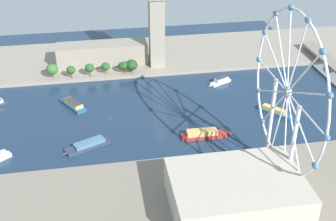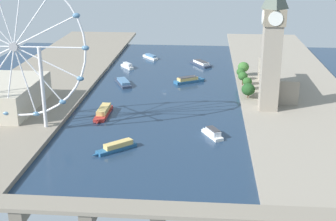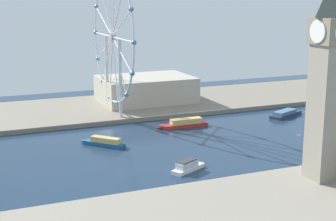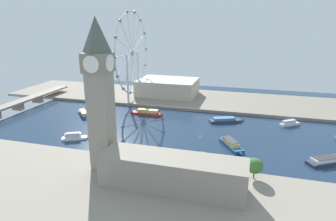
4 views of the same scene
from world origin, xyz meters
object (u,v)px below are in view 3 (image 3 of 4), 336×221
Objects in this scene: clock_tower at (329,74)px; tour_boat_1 at (188,166)px; tour_boat_5 at (286,114)px; riverside_hall at (146,89)px; tour_boat_7 at (104,142)px; ferris_wheel at (112,39)px; tour_boat_3 at (184,123)px.

tour_boat_1 is at bearing 50.39° from clock_tower.
tour_boat_5 is at bearing -28.67° from clock_tower.
tour_boat_7 is at bearing 147.36° from riverside_hall.
clock_tower is 4.14× the size of tour_boat_1.
riverside_hall is 3.15× the size of tour_boat_1.
riverside_hall is at bearing 4.18° from clock_tower.
clock_tower is 133.68m from tour_boat_7.
riverside_hall is 2.05× the size of tour_boat_5.
ferris_wheel is 91.03m from tour_boat_7.
tour_boat_3 is at bearing 155.73° from tour_boat_5.
clock_tower is 2.51× the size of tour_boat_3.
ferris_wheel reaches higher than tour_boat_1.
clock_tower is 130.22m from tour_boat_3.
clock_tower reaches higher than tour_boat_7.
tour_boat_5 is (-75.54, -79.36, -10.85)m from riverside_hall.
tour_boat_7 is (-21.21, 60.91, -0.14)m from tour_boat_3.
tour_boat_7 is (98.47, 75.83, -49.23)m from clock_tower.
tour_boat_7 is (-68.61, 27.07, -53.35)m from ferris_wheel.
tour_boat_3 is 64.49m from tour_boat_7.
tour_boat_1 is (40.60, 49.06, -49.09)m from clock_tower.
ferris_wheel is 2.90× the size of tour_boat_5.
ferris_wheel is at bearing -63.29° from tour_boat_7.
tour_boat_1 reaches higher than tour_boat_5.
clock_tower is 144.53m from tour_boat_5.
tour_boat_1 is at bearing 179.86° from ferris_wheel.
ferris_wheel is (167.08, 48.76, 4.12)m from clock_tower.
ferris_wheel is 1.41× the size of riverside_hall.
tour_boat_7 reaches higher than tour_boat_5.
tour_boat_1 is 0.61× the size of tour_boat_3.
riverside_hall is (194.66, 14.23, -38.71)m from clock_tower.
tour_boat_5 is at bearing 7.22° from tour_boat_1.
riverside_hall is at bearing 112.55° from tour_boat_5.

